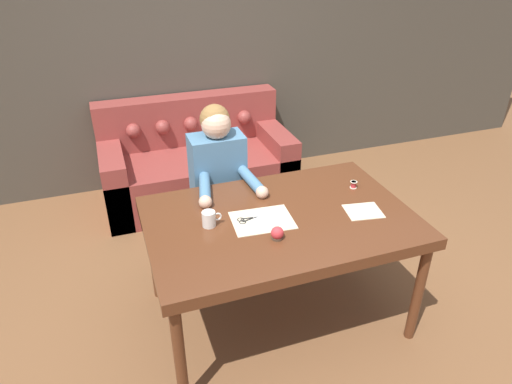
% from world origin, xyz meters
% --- Properties ---
extents(ground_plane, '(16.00, 16.00, 0.00)m').
position_xyz_m(ground_plane, '(0.00, 0.00, 0.00)').
color(ground_plane, brown).
extents(wall_back, '(8.00, 0.06, 2.60)m').
position_xyz_m(wall_back, '(0.00, 2.14, 1.30)').
color(wall_back, '#474238').
rests_on(wall_back, ground_plane).
extents(dining_table, '(1.54, 1.01, 0.76)m').
position_xyz_m(dining_table, '(-0.00, -0.04, 0.70)').
color(dining_table, '#562D19').
rests_on(dining_table, ground_plane).
extents(couch, '(1.70, 0.85, 0.89)m').
position_xyz_m(couch, '(-0.12, 1.71, 0.31)').
color(couch, brown).
rests_on(couch, ground_plane).
extents(person, '(0.44, 0.62, 1.24)m').
position_xyz_m(person, '(-0.19, 0.63, 0.62)').
color(person, '#33281E').
rests_on(person, ground_plane).
extents(pattern_paper_main, '(0.36, 0.29, 0.00)m').
position_xyz_m(pattern_paper_main, '(-0.11, -0.04, 0.77)').
color(pattern_paper_main, beige).
rests_on(pattern_paper_main, dining_table).
extents(pattern_paper_offcut, '(0.23, 0.21, 0.00)m').
position_xyz_m(pattern_paper_offcut, '(0.48, -0.15, 0.77)').
color(pattern_paper_offcut, beige).
rests_on(pattern_paper_offcut, dining_table).
extents(scissors, '(0.21, 0.08, 0.01)m').
position_xyz_m(scissors, '(-0.18, -0.01, 0.77)').
color(scissors, silver).
rests_on(scissors, dining_table).
extents(mug, '(0.11, 0.08, 0.09)m').
position_xyz_m(mug, '(-0.41, 0.01, 0.81)').
color(mug, silver).
rests_on(mug, dining_table).
extents(thread_spool, '(0.04, 0.04, 0.05)m').
position_xyz_m(thread_spool, '(0.58, 0.12, 0.79)').
color(thread_spool, red).
rests_on(thread_spool, dining_table).
extents(pin_cushion, '(0.07, 0.07, 0.07)m').
position_xyz_m(pin_cushion, '(-0.10, -0.24, 0.80)').
color(pin_cushion, '#4C3828').
rests_on(pin_cushion, dining_table).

